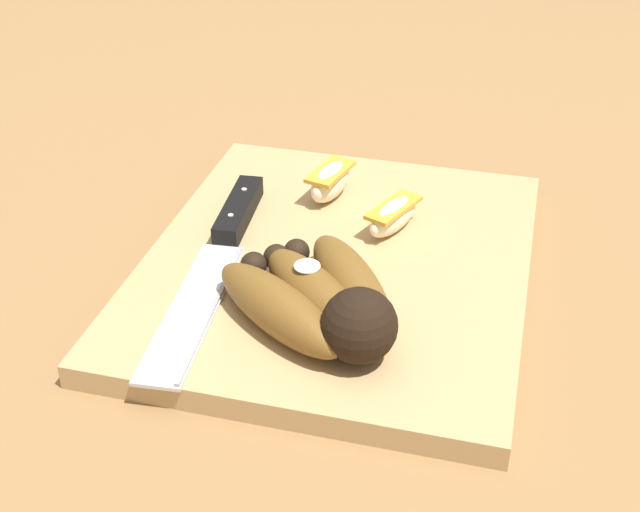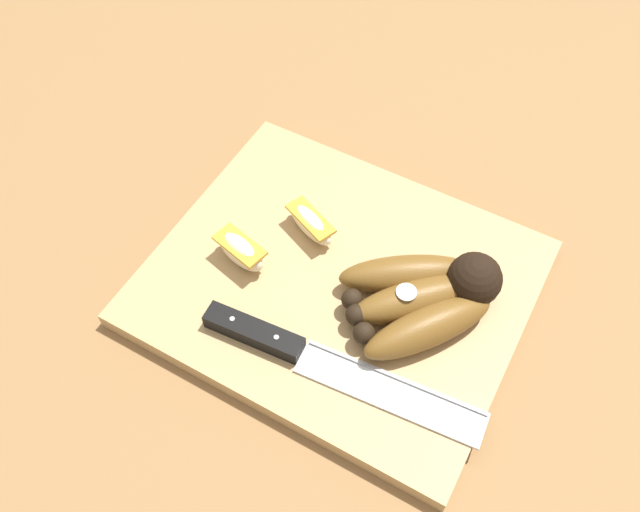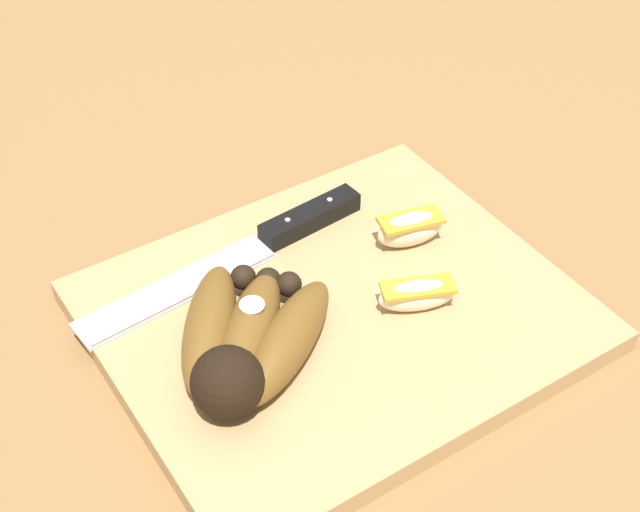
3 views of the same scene
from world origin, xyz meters
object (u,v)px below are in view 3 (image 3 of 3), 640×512
Objects in this scene: banana_bunch at (245,342)px; chefs_knife at (267,241)px; apple_wedge_middle at (410,228)px; apple_wedge_near at (417,295)px.

banana_bunch is 0.13m from chefs_knife.
apple_wedge_near is at bearing 56.92° from apple_wedge_middle.
apple_wedge_middle is (-0.04, -0.07, 0.00)m from apple_wedge_near.
banana_bunch is 0.15m from apple_wedge_near.
apple_wedge_middle reaches higher than chefs_knife.
banana_bunch is 0.19m from apple_wedge_middle.
apple_wedge_middle reaches higher than apple_wedge_near.
chefs_knife is 4.12× the size of apple_wedge_near.
apple_wedge_middle is at bearing -167.55° from banana_bunch.
apple_wedge_middle is at bearing 148.92° from chefs_knife.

